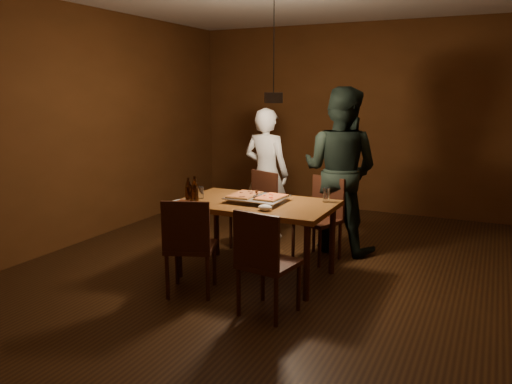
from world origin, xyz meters
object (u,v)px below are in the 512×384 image
at_px(dining_table, 256,209).
at_px(diner_white, 266,173).
at_px(diner_dark, 340,170).
at_px(chair_near_right, 263,254).
at_px(chair_far_left, 258,203).
at_px(chair_near_left, 189,238).
at_px(beer_bottle_b, 195,190).
at_px(chair_far_right, 322,210).
at_px(plate_slice, 184,202).
at_px(beer_bottle_a, 189,190).
at_px(pizza_tray, 257,199).
at_px(pendant_lamp, 273,97).

distance_m(dining_table, diner_white, 1.38).
distance_m(dining_table, diner_dark, 1.28).
bearing_deg(chair_near_right, chair_far_left, 125.39).
bearing_deg(diner_dark, chair_near_right, 96.84).
bearing_deg(diner_dark, chair_near_left, 74.45).
relative_size(chair_near_left, beer_bottle_b, 2.10).
relative_size(chair_far_left, chair_far_right, 1.02).
xyz_separation_m(plate_slice, diner_dark, (1.10, 1.50, 0.17)).
distance_m(dining_table, chair_far_right, 0.91).
bearing_deg(plate_slice, beer_bottle_a, 57.67).
xyz_separation_m(chair_far_right, pizza_tray, (-0.42, -0.77, 0.24)).
bearing_deg(chair_near_right, diner_dark, 97.48).
xyz_separation_m(dining_table, beer_bottle_b, (-0.52, -0.28, 0.20)).
distance_m(beer_bottle_a, diner_white, 1.59).
height_order(chair_near_left, chair_near_right, same).
relative_size(dining_table, pizza_tray, 2.73).
xyz_separation_m(chair_near_left, plate_slice, (-0.29, 0.38, 0.22)).
height_order(dining_table, chair_near_right, chair_near_right).
relative_size(chair_far_right, plate_slice, 2.23).
bearing_deg(pendant_lamp, chair_far_right, 60.07).
xyz_separation_m(chair_far_left, chair_far_right, (0.79, -0.03, 0.00)).
bearing_deg(beer_bottle_a, dining_table, 27.74).
bearing_deg(beer_bottle_b, dining_table, 28.74).
bearing_deg(beer_bottle_b, diner_white, 88.58).
distance_m(chair_near_right, diner_white, 2.33).
relative_size(pizza_tray, plate_slice, 2.30).
bearing_deg(chair_near_right, pendant_lamp, 118.54).
bearing_deg(chair_near_right, dining_table, 127.83).
bearing_deg(dining_table, chair_far_right, 62.38).
bearing_deg(plate_slice, dining_table, 29.79).
relative_size(chair_far_right, diner_dark, 0.29).
bearing_deg(pizza_tray, plate_slice, -151.27).
relative_size(chair_near_left, pizza_tray, 0.99).
relative_size(pizza_tray, pendant_lamp, 0.50).
bearing_deg(plate_slice, pizza_tray, 31.46).
xyz_separation_m(chair_near_right, diner_dark, (0.03, 1.98, 0.39)).
xyz_separation_m(pizza_tray, plate_slice, (-0.61, -0.37, -0.01)).
relative_size(pizza_tray, beer_bottle_b, 2.12).
relative_size(dining_table, plate_slice, 6.26).
bearing_deg(diner_dark, chair_far_right, 84.84).
bearing_deg(chair_far_left, beer_bottle_a, 101.27).
bearing_deg(pendant_lamp, chair_near_left, -112.76).
relative_size(chair_near_left, plate_slice, 2.27).
height_order(dining_table, pizza_tray, pizza_tray).
height_order(plate_slice, pendant_lamp, pendant_lamp).
distance_m(plate_slice, diner_dark, 1.87).
relative_size(chair_far_right, chair_near_left, 0.98).
relative_size(dining_table, chair_far_left, 2.75).
xyz_separation_m(dining_table, chair_near_left, (-0.31, -0.72, -0.14)).
relative_size(pizza_tray, diner_dark, 0.30).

